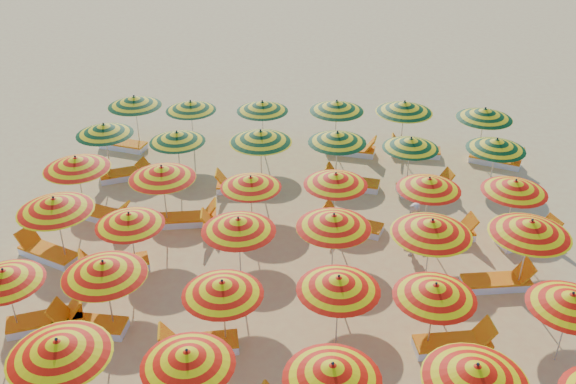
% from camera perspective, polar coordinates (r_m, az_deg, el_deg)
% --- Properties ---
extents(ground, '(120.00, 120.00, 0.00)m').
position_cam_1_polar(ground, '(17.70, -0.13, -5.30)').
color(ground, '#DDBE62').
rests_on(ground, ground).
extents(umbrella_1, '(2.48, 2.48, 2.08)m').
position_cam_1_polar(umbrella_1, '(12.88, -19.75, -12.93)').
color(umbrella_1, silver).
rests_on(umbrella_1, ground).
extents(umbrella_2, '(2.02, 2.02, 1.89)m').
position_cam_1_polar(umbrella_2, '(12.36, -8.94, -14.36)').
color(umbrella_2, silver).
rests_on(umbrella_2, ground).
extents(umbrella_3, '(2.06, 2.06, 1.93)m').
position_cam_1_polar(umbrella_3, '(11.96, 3.97, -15.64)').
color(umbrella_3, silver).
rests_on(umbrella_3, ground).
extents(umbrella_4, '(2.20, 2.20, 2.04)m').
position_cam_1_polar(umbrella_4, '(12.23, 16.40, -15.18)').
color(umbrella_4, silver).
rests_on(umbrella_4, ground).
extents(umbrella_6, '(2.14, 2.14, 1.82)m').
position_cam_1_polar(umbrella_6, '(15.48, -23.92, -6.85)').
color(umbrella_6, silver).
rests_on(umbrella_6, ground).
extents(umbrella_7, '(1.90, 1.90, 2.00)m').
position_cam_1_polar(umbrella_7, '(14.69, -16.06, -6.57)').
color(umbrella_7, silver).
rests_on(umbrella_7, ground).
extents(umbrella_8, '(2.08, 2.08, 1.88)m').
position_cam_1_polar(umbrella_8, '(13.84, -5.85, -8.48)').
color(umbrella_8, silver).
rests_on(umbrella_8, ground).
extents(umbrella_9, '(2.14, 2.14, 1.94)m').
position_cam_1_polar(umbrella_9, '(13.85, 4.52, -8.11)').
color(umbrella_9, silver).
rests_on(umbrella_9, ground).
extents(umbrella_10, '(2.32, 2.32, 1.89)m').
position_cam_1_polar(umbrella_10, '(14.02, 12.96, -8.55)').
color(umbrella_10, silver).
rests_on(umbrella_10, ground).
extents(umbrella_11, '(1.94, 1.94, 1.90)m').
position_cam_1_polar(umbrella_11, '(14.64, 23.89, -8.80)').
color(umbrella_11, silver).
rests_on(umbrella_11, ground).
extents(umbrella_12, '(2.16, 2.16, 2.07)m').
position_cam_1_polar(umbrella_12, '(17.31, -20.04, -1.05)').
color(umbrella_12, silver).
rests_on(umbrella_12, ground).
extents(umbrella_13, '(1.90, 1.90, 1.85)m').
position_cam_1_polar(umbrella_13, '(16.52, -13.92, -2.36)').
color(umbrella_13, silver).
rests_on(umbrella_13, ground).
extents(umbrella_14, '(1.93, 1.93, 1.96)m').
position_cam_1_polar(umbrella_14, '(15.69, -4.43, -2.92)').
color(umbrella_14, silver).
rests_on(umbrella_14, ground).
extents(umbrella_15, '(2.22, 2.22, 1.99)m').
position_cam_1_polar(umbrella_15, '(15.77, 4.09, -2.60)').
color(umbrella_15, silver).
rests_on(umbrella_15, ground).
extents(umbrella_16, '(2.11, 2.11, 2.09)m').
position_cam_1_polar(umbrella_16, '(15.72, 12.66, -3.07)').
color(umbrella_16, silver).
rests_on(umbrella_16, ground).
extents(umbrella_17, '(2.25, 2.25, 2.09)m').
position_cam_1_polar(umbrella_17, '(16.39, 20.77, -2.98)').
color(umbrella_17, silver).
rests_on(umbrella_17, ground).
extents(umbrella_18, '(2.14, 2.14, 2.04)m').
position_cam_1_polar(umbrella_18, '(19.29, -18.31, 2.46)').
color(umbrella_18, silver).
rests_on(umbrella_18, ground).
extents(umbrella_19, '(2.11, 2.11, 2.01)m').
position_cam_1_polar(umbrella_19, '(18.22, -11.15, 1.72)').
color(umbrella_19, silver).
rests_on(umbrella_19, ground).
extents(umbrella_20, '(2.22, 2.22, 1.81)m').
position_cam_1_polar(umbrella_20, '(17.77, -3.33, 0.90)').
color(umbrella_20, silver).
rests_on(umbrella_20, ground).
extents(umbrella_21, '(2.22, 2.22, 1.90)m').
position_cam_1_polar(umbrella_21, '(17.77, 4.26, 1.15)').
color(umbrella_21, silver).
rests_on(umbrella_21, ground).
extents(umbrella_22, '(2.11, 2.11, 1.89)m').
position_cam_1_polar(umbrella_22, '(17.94, 12.43, 0.72)').
color(umbrella_22, silver).
rests_on(umbrella_22, ground).
extents(umbrella_23, '(2.22, 2.22, 1.90)m').
position_cam_1_polar(umbrella_23, '(18.44, 19.53, 0.49)').
color(umbrella_23, silver).
rests_on(umbrella_23, ground).
extents(umbrella_24, '(1.93, 1.93, 1.94)m').
position_cam_1_polar(umbrella_24, '(21.43, -16.03, 5.39)').
color(umbrella_24, silver).
rests_on(umbrella_24, ground).
extents(umbrella_25, '(2.30, 2.30, 1.88)m').
position_cam_1_polar(umbrella_25, '(20.52, -9.84, 4.85)').
color(umbrella_25, silver).
rests_on(umbrella_25, ground).
extents(umbrella_26, '(2.07, 2.07, 2.08)m').
position_cam_1_polar(umbrella_26, '(19.85, -2.45, 4.95)').
color(umbrella_26, silver).
rests_on(umbrella_26, ground).
extents(umbrella_27, '(2.30, 2.30, 1.95)m').
position_cam_1_polar(umbrella_27, '(20.09, 4.40, 4.87)').
color(umbrella_27, silver).
rests_on(umbrella_27, ground).
extents(umbrella_28, '(2.24, 2.24, 1.86)m').
position_cam_1_polar(umbrella_28, '(20.20, 10.86, 4.28)').
color(umbrella_28, silver).
rests_on(umbrella_28, ground).
extents(umbrella_29, '(2.17, 2.17, 1.92)m').
position_cam_1_polar(umbrella_29, '(20.65, 18.05, 4.05)').
color(umbrella_29, silver).
rests_on(umbrella_29, ground).
extents(umbrella_30, '(2.35, 2.35, 2.00)m').
position_cam_1_polar(umbrella_30, '(23.29, -13.49, 7.86)').
color(umbrella_30, silver).
rests_on(umbrella_30, ground).
extents(umbrella_31, '(2.13, 2.13, 1.87)m').
position_cam_1_polar(umbrella_31, '(22.81, -8.65, 7.58)').
color(umbrella_31, silver).
rests_on(umbrella_31, ground).
extents(umbrella_32, '(1.84, 1.84, 1.91)m').
position_cam_1_polar(umbrella_32, '(22.45, -2.30, 7.62)').
color(umbrella_32, silver).
rests_on(umbrella_32, ground).
extents(umbrella_33, '(2.29, 2.29, 2.00)m').
position_cam_1_polar(umbrella_33, '(22.29, 4.35, 7.63)').
color(umbrella_33, silver).
rests_on(umbrella_33, ground).
extents(umbrella_34, '(2.44, 2.44, 2.07)m').
position_cam_1_polar(umbrella_34, '(22.35, 10.30, 7.45)').
color(umbrella_34, silver).
rests_on(umbrella_34, ground).
extents(umbrella_35, '(2.49, 2.49, 2.00)m').
position_cam_1_polar(umbrella_35, '(22.61, 17.09, 6.68)').
color(umbrella_35, silver).
rests_on(umbrella_35, ground).
extents(lounger_5, '(1.82, 1.19, 0.69)m').
position_cam_1_polar(lounger_5, '(16.26, -20.59, -10.63)').
color(lounger_5, white).
rests_on(lounger_5, ground).
extents(lounger_6, '(1.76, 0.67, 0.69)m').
position_cam_1_polar(lounger_6, '(15.83, -17.37, -11.21)').
color(lounger_6, white).
rests_on(lounger_6, ground).
extents(lounger_7, '(1.82, 0.94, 0.69)m').
position_cam_1_polar(lounger_7, '(14.80, -8.01, -13.30)').
color(lounger_7, white).
rests_on(lounger_7, ground).
extents(lounger_8, '(1.81, 0.89, 0.69)m').
position_cam_1_polar(lounger_8, '(15.14, 14.57, -12.94)').
color(lounger_8, white).
rests_on(lounger_8, ground).
extents(lounger_9, '(1.82, 1.21, 0.69)m').
position_cam_1_polar(lounger_9, '(18.56, -20.61, -5.07)').
color(lounger_9, white).
rests_on(lounger_9, ground).
extents(lounger_10, '(1.82, 1.18, 0.69)m').
position_cam_1_polar(lounger_10, '(17.51, -15.21, -6.35)').
color(lounger_10, white).
rests_on(lounger_10, ground).
extents(lounger_11, '(1.81, 0.86, 0.69)m').
position_cam_1_polar(lounger_11, '(17.21, 18.13, -7.60)').
color(lounger_11, white).
rests_on(lounger_11, ground).
extents(lounger_12, '(1.83, 1.11, 0.69)m').
position_cam_1_polar(lounger_12, '(19.76, -16.08, -1.95)').
color(lounger_12, white).
rests_on(lounger_12, ground).
extents(lounger_13, '(1.81, 0.88, 0.69)m').
position_cam_1_polar(lounger_13, '(19.01, -8.82, -2.39)').
color(lounger_13, white).
rests_on(lounger_13, ground).
extents(lounger_14, '(1.79, 0.80, 0.69)m').
position_cam_1_polar(lounger_14, '(18.48, -5.10, -3.17)').
color(lounger_14, white).
rests_on(lounger_14, ground).
extents(lounger_15, '(1.83, 1.10, 0.69)m').
position_cam_1_polar(lounger_15, '(18.63, 5.64, -2.90)').
color(lounger_15, white).
rests_on(lounger_15, ground).
extents(lounger_16, '(1.82, 0.94, 0.69)m').
position_cam_1_polar(lounger_16, '(18.66, 13.81, -3.66)').
color(lounger_16, white).
rests_on(lounger_16, ground).
extents(lounger_17, '(1.82, 1.19, 0.69)m').
position_cam_1_polar(lounger_17, '(19.18, 20.63, -3.87)').
color(lounger_17, white).
rests_on(lounger_17, ground).
extents(lounger_18, '(1.82, 1.25, 0.69)m').
position_cam_1_polar(lounger_18, '(21.86, -14.29, 1.57)').
color(lounger_18, white).
rests_on(lounger_18, ground).
extents(lounger_19, '(1.81, 0.90, 0.69)m').
position_cam_1_polar(lounger_19, '(21.37, -11.03, 1.28)').
color(lounger_19, white).
rests_on(lounger_19, ground).
extents(lounger_20, '(1.77, 0.70, 0.69)m').
position_cam_1_polar(lounger_20, '(20.49, -4.09, 0.49)').
color(lounger_20, white).
rests_on(lounger_20, ground).
extents(lounger_21, '(1.81, 0.88, 0.69)m').
position_cam_1_polar(lounger_21, '(20.75, 5.62, 0.81)').
color(lounger_21, white).
rests_on(lounger_21, ground).
extents(lounger_22, '(1.82, 1.01, 0.69)m').
position_cam_1_polar(lounger_22, '(20.86, 12.13, 0.40)').
color(lounger_22, white).
rests_on(lounger_22, ground).
extents(lounger_23, '(1.82, 0.97, 0.69)m').
position_cam_1_polar(lounger_23, '(23.94, -14.54, 4.12)').
color(lounger_23, white).
rests_on(lounger_23, ground).
extents(lounger_24, '(1.81, 0.88, 0.69)m').
position_cam_1_polar(lounger_24, '(22.90, 5.69, 3.76)').
color(lounger_24, white).
rests_on(lounger_24, ground).
extents(lounger_25, '(1.77, 0.71, 0.69)m').
position_cam_1_polar(lounger_25, '(23.13, 11.16, 3.60)').
color(lounger_25, white).
rests_on(lounger_25, ground).
extents(lounger_26, '(1.83, 1.14, 0.69)m').
position_cam_1_polar(lounger_26, '(23.20, 18.03, 2.71)').
color(lounger_26, white).
rests_on(lounger_26, ground).
extents(beachgoer_a, '(0.57, 0.66, 1.54)m').
position_cam_1_polar(beachgoer_a, '(17.55, 10.95, -3.22)').
color(beachgoer_a, tan).
rests_on(beachgoer_a, ground).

